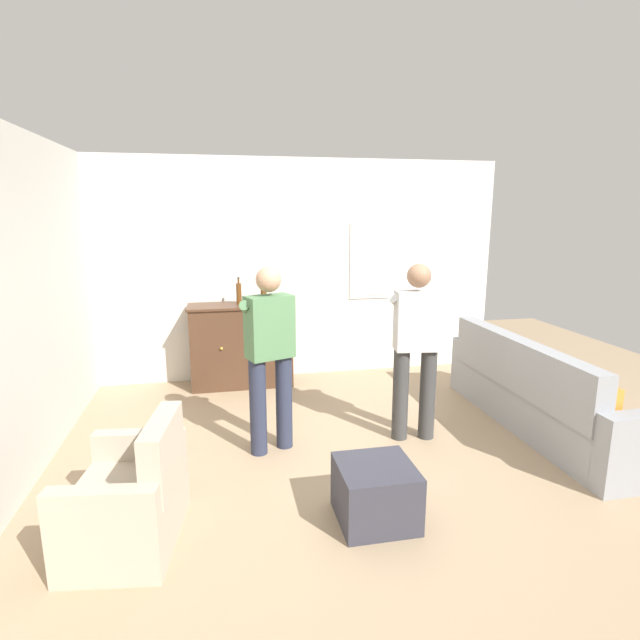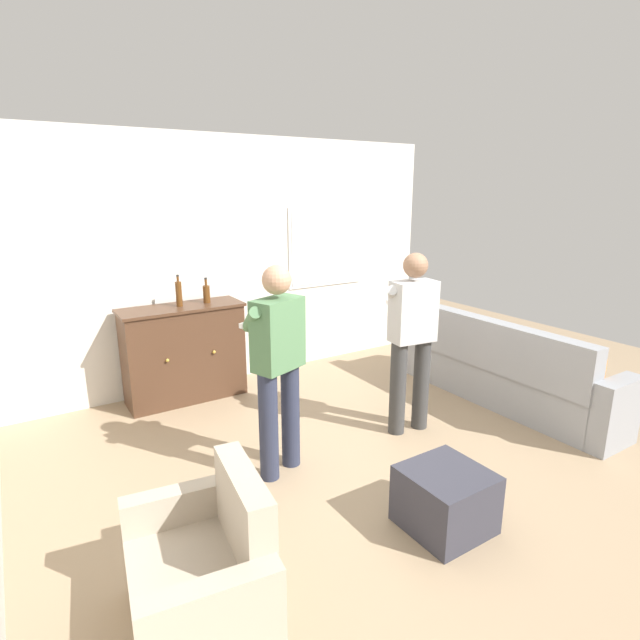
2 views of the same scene
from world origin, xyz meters
TOP-DOWN VIEW (x-y plane):
  - ground at (0.00, 0.00)m, footprint 10.40×10.40m
  - wall_back_with_window at (0.03, 2.66)m, footprint 5.20×0.15m
  - couch at (1.91, 0.42)m, footprint 0.57×2.57m
  - armchair at (-1.71, -0.64)m, footprint 0.75×0.96m
  - sideboard_cabinet at (-0.85, 2.30)m, footprint 1.27×0.49m
  - bottle_wine_green at (-0.86, 2.30)m, footprint 0.06×0.06m
  - bottle_liquor_amber at (-0.56, 2.31)m, footprint 0.07×0.07m
  - ottoman at (-0.07, -0.73)m, footprint 0.53×0.53m
  - person_standing_left at (-0.68, 0.49)m, footprint 0.52×0.52m
  - person_standing_right at (0.69, 0.47)m, footprint 0.55×0.50m

SIDE VIEW (x-z plane):
  - ground at x=0.00m, z-range 0.00..0.00m
  - ottoman at x=-0.07m, z-range 0.00..0.41m
  - armchair at x=-1.71m, z-range -0.14..0.71m
  - couch at x=1.91m, z-range -0.11..0.81m
  - sideboard_cabinet at x=-0.85m, z-range 0.00..1.03m
  - person_standing_left at x=-0.68m, z-range 0.10..1.78m
  - person_standing_right at x=0.69m, z-range 0.10..1.78m
  - bottle_liquor_amber at x=-0.56m, z-range 1.00..1.27m
  - bottle_wine_green at x=-0.86m, z-range 1.00..1.33m
  - wall_back_with_window at x=0.03m, z-range 0.00..2.80m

